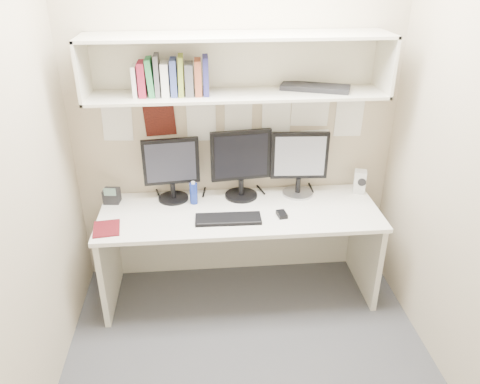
{
  "coord_description": "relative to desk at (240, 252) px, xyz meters",
  "views": [
    {
      "loc": [
        -0.26,
        -2.28,
        2.37
      ],
      "look_at": [
        -0.03,
        0.35,
        1.03
      ],
      "focal_mm": 35.0,
      "sensor_mm": 36.0,
      "label": 1
    }
  ],
  "objects": [
    {
      "name": "floor",
      "position": [
        0.0,
        -0.65,
        -0.37
      ],
      "size": [
        2.4,
        2.0,
        0.01
      ],
      "primitive_type": "cube",
      "color": "#414246",
      "rests_on": "ground"
    },
    {
      "name": "wall_back",
      "position": [
        0.0,
        0.35,
        0.93
      ],
      "size": [
        2.4,
        0.02,
        2.6
      ],
      "primitive_type": "cube",
      "color": "#B7A88C",
      "rests_on": "ground"
    },
    {
      "name": "wall_front",
      "position": [
        0.0,
        -1.65,
        0.93
      ],
      "size": [
        2.4,
        0.02,
        2.6
      ],
      "primitive_type": "cube",
      "color": "#B7A88C",
      "rests_on": "ground"
    },
    {
      "name": "wall_left",
      "position": [
        -1.2,
        -0.65,
        0.93
      ],
      "size": [
        0.02,
        2.0,
        2.6
      ],
      "primitive_type": "cube",
      "color": "#B7A88C",
      "rests_on": "ground"
    },
    {
      "name": "wall_right",
      "position": [
        1.2,
        -0.65,
        0.93
      ],
      "size": [
        0.02,
        2.0,
        2.6
      ],
      "primitive_type": "cube",
      "color": "#B7A88C",
      "rests_on": "ground"
    },
    {
      "name": "desk",
      "position": [
        0.0,
        0.0,
        0.0
      ],
      "size": [
        2.0,
        0.7,
        0.73
      ],
      "color": "white",
      "rests_on": "floor"
    },
    {
      "name": "overhead_hutch",
      "position": [
        0.0,
        0.21,
        1.35
      ],
      "size": [
        2.0,
        0.38,
        0.4
      ],
      "color": "beige",
      "rests_on": "wall_back"
    },
    {
      "name": "pinned_papers",
      "position": [
        0.0,
        0.34,
        0.88
      ],
      "size": [
        1.92,
        0.01,
        0.48
      ],
      "primitive_type": null,
      "color": "white",
      "rests_on": "wall_back"
    },
    {
      "name": "monitor_left",
      "position": [
        -0.48,
        0.22,
        0.62
      ],
      "size": [
        0.41,
        0.22,
        0.48
      ],
      "rotation": [
        0.0,
        0.0,
        0.1
      ],
      "color": "black",
      "rests_on": "desk"
    },
    {
      "name": "monitor_center",
      "position": [
        0.03,
        0.22,
        0.64
      ],
      "size": [
        0.45,
        0.25,
        0.52
      ],
      "rotation": [
        0.0,
        0.0,
        0.12
      ],
      "color": "black",
      "rests_on": "desk"
    },
    {
      "name": "monitor_right",
      "position": [
        0.46,
        0.22,
        0.63
      ],
      "size": [
        0.43,
        0.23,
        0.49
      ],
      "rotation": [
        0.0,
        0.0,
        -0.06
      ],
      "color": "#A5A5AA",
      "rests_on": "desk"
    },
    {
      "name": "keyboard",
      "position": [
        -0.09,
        -0.14,
        0.37
      ],
      "size": [
        0.46,
        0.17,
        0.02
      ],
      "primitive_type": "cube",
      "rotation": [
        0.0,
        0.0,
        -0.02
      ],
      "color": "black",
      "rests_on": "desk"
    },
    {
      "name": "mouse",
      "position": [
        0.29,
        -0.12,
        0.38
      ],
      "size": [
        0.07,
        0.1,
        0.03
      ],
      "primitive_type": "cube",
      "rotation": [
        0.0,
        0.0,
        0.15
      ],
      "color": "black",
      "rests_on": "desk"
    },
    {
      "name": "speaker",
      "position": [
        0.94,
        0.2,
        0.45
      ],
      "size": [
        0.11,
        0.11,
        0.18
      ],
      "rotation": [
        0.0,
        0.0,
        -0.3
      ],
      "color": "silver",
      "rests_on": "desk"
    },
    {
      "name": "blue_bottle",
      "position": [
        -0.33,
        0.13,
        0.45
      ],
      "size": [
        0.06,
        0.06,
        0.18
      ],
      "color": "navy",
      "rests_on": "desk"
    },
    {
      "name": "maroon_notebook",
      "position": [
        -0.91,
        -0.19,
        0.37
      ],
      "size": [
        0.2,
        0.23,
        0.01
      ],
      "primitive_type": "cube",
      "rotation": [
        0.0,
        0.0,
        0.13
      ],
      "color": "#550E15",
      "rests_on": "desk"
    },
    {
      "name": "desk_phone",
      "position": [
        -0.93,
        0.2,
        0.42
      ],
      "size": [
        0.12,
        0.12,
        0.14
      ],
      "rotation": [
        0.0,
        0.0,
        -0.11
      ],
      "color": "black",
      "rests_on": "desk"
    },
    {
      "name": "book_stack",
      "position": [
        -0.43,
        0.15,
        1.29
      ],
      "size": [
        0.49,
        0.16,
        0.26
      ],
      "color": "silver",
      "rests_on": "overhead_hutch"
    },
    {
      "name": "hutch_tray",
      "position": [
        0.54,
        0.19,
        1.19
      ],
      "size": [
        0.5,
        0.33,
        0.03
      ],
      "primitive_type": "cube",
      "rotation": [
        0.0,
        0.0,
        -0.36
      ],
      "color": "black",
      "rests_on": "overhead_hutch"
    }
  ]
}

